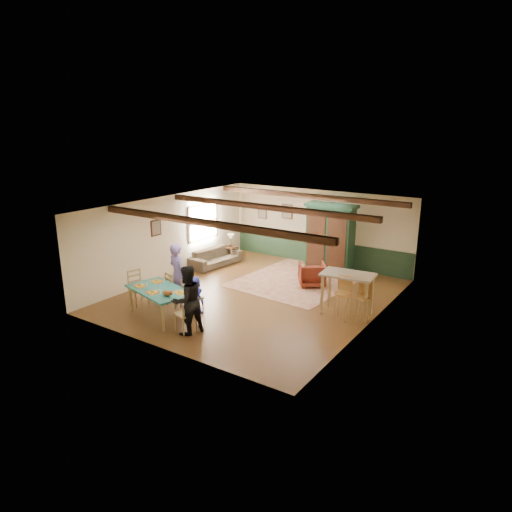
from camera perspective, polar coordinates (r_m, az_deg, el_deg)
The scene contains 35 objects.
floor at distance 13.65m, azimuth 0.14°, elevation -4.94°, with size 8.00×8.00×0.00m, color #4B2D15.
wall_back at distance 16.62m, azimuth 7.82°, elevation 3.57°, with size 7.00×0.02×2.70m, color beige.
wall_left at distance 15.39m, azimuth -10.78°, elevation 2.44°, with size 0.02×8.00×2.70m, color beige.
wall_right at distance 11.74m, azimuth 14.51°, elevation -2.01°, with size 0.02×8.00×2.70m, color beige.
ceiling at distance 12.94m, azimuth 0.14°, elevation 6.30°, with size 7.00×8.00×0.02m, color white.
wainscot_back at distance 16.81m, azimuth 7.67°, elevation 0.56°, with size 6.95×0.03×0.90m, color #1D3621.
ceiling_beam_front at distance 11.15m, azimuth -6.44°, elevation 4.16°, with size 6.95×0.16×0.16m, color black.
ceiling_beam_mid at distance 13.29m, azimuth 1.10°, elevation 6.16°, with size 6.95×0.16×0.16m, color black.
ceiling_beam_back at distance 15.51m, azimuth 6.35°, elevation 7.48°, with size 6.95×0.16×0.16m, color black.
window_left at distance 16.55m, azimuth -6.63°, elevation 4.27°, with size 0.06×1.60×1.30m, color white, non-canonical shape.
picture_left_wall at distance 14.87m, azimuth -12.39°, elevation 3.47°, with size 0.04×0.42×0.52m, color gray, non-canonical shape.
picture_back_a at distance 17.10m, azimuth 3.91°, elevation 5.57°, with size 0.45×0.04×0.55m, color gray, non-canonical shape.
picture_back_b at distance 17.69m, azimuth 0.80°, elevation 5.46°, with size 0.38×0.04×0.48m, color gray, non-canonical shape.
dining_table at distance 12.29m, azimuth -11.88°, elevation -5.79°, with size 1.86×1.04×0.78m, color #216B63, non-canonical shape.
dining_chair_far_left at distance 12.94m, azimuth -9.98°, elevation -4.07°, with size 0.44×0.46×0.98m, color #9D834E, non-canonical shape.
dining_chair_far_right at distance 12.28m, azimuth -7.92°, elevation -5.08°, with size 0.44×0.46×0.98m, color #9D834E, non-canonical shape.
dining_chair_end_left at distance 13.24m, azimuth -14.51°, elevation -3.88°, with size 0.44×0.46×0.98m, color #9D834E, non-canonical shape.
dining_chair_end_right at distance 11.30m, azimuth -8.83°, elevation -7.04°, with size 0.44×0.46×0.98m, color #9D834E, non-canonical shape.
person_man at distance 12.85m, azimuth -9.75°, elevation -2.31°, with size 0.65×0.43×1.79m, color #6F5B9D.
person_woman at distance 11.09m, azimuth -8.62°, elevation -5.47°, with size 0.83×0.65×1.71m, color black.
person_child at distance 12.32m, azimuth -7.60°, elevation -4.87°, with size 0.51×0.33×1.04m, color navy.
cat at distance 11.61m, azimuth -11.03°, elevation -4.51°, with size 0.37×0.15×0.19m, color #BB5721, non-canonical shape.
place_setting_near_left at distance 12.50m, azimuth -14.34°, elevation -3.42°, with size 0.41×0.31×0.11m, color #FDAE21, non-canonical shape.
place_setting_near_center at distance 11.93m, azimuth -12.82°, elevation -4.24°, with size 0.41×0.31×0.11m, color #FDAE21, non-canonical shape.
place_setting_far_left at distance 12.73m, azimuth -12.28°, elevation -2.93°, with size 0.41×0.31×0.11m, color #FDAE21, non-canonical shape.
place_setting_far_right at distance 11.80m, azimuth -9.51°, elevation -4.29°, with size 0.41×0.31×0.11m, color #FDAE21, non-canonical shape.
area_rug at distance 15.01m, azimuth 5.15°, elevation -3.02°, with size 3.30×3.91×0.01m, color #CBB793.
armoire at distance 15.52m, azimuth 9.24°, elevation 2.07°, with size 1.70×0.68×2.41m, color #143320.
armchair at distance 14.48m, azimuth 7.01°, elevation -2.27°, with size 0.79×0.82×0.74m, color #4D160F.
sofa at distance 16.55m, azimuth -5.09°, elevation -0.15°, with size 2.05×0.80×0.60m, color #403628.
end_table at distance 17.17m, azimuth -3.14°, elevation 0.36°, with size 0.43×0.43×0.52m, color black, non-canonical shape.
table_lamp at distance 17.04m, azimuth -3.16°, elevation 1.98°, with size 0.27×0.27×0.48m, color beige, non-canonical shape.
counter_table at distance 12.41m, azimuth 11.29°, elevation -4.65°, with size 1.36×0.79×1.13m, color #B5A78C, non-canonical shape.
bar_stool_left at distance 12.02m, azimuth 10.72°, elevation -5.26°, with size 0.41×0.45×1.16m, color #BD8A49, non-canonical shape.
bar_stool_right at distance 12.10m, azimuth 13.25°, elevation -5.58°, with size 0.36×0.40×1.03m, color #BD8A49, non-canonical shape.
Camera 1 is at (7.07, -10.62, 4.87)m, focal length 32.00 mm.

